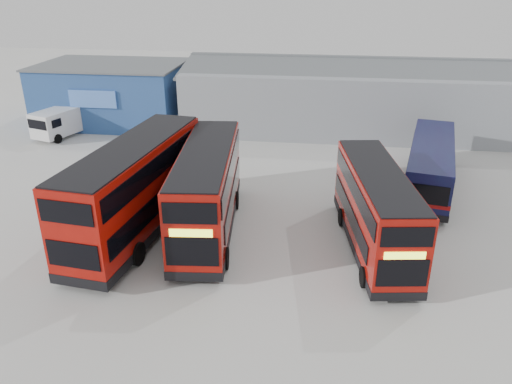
# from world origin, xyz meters

# --- Properties ---
(ground_plane) EXTENTS (120.00, 120.00, 0.00)m
(ground_plane) POSITION_xyz_m (0.00, 0.00, 0.00)
(ground_plane) COLOR #B0B0AB
(ground_plane) RESTS_ON ground
(office_block) EXTENTS (12.30, 8.32, 5.12)m
(office_block) POSITION_xyz_m (-14.00, 17.99, 2.58)
(office_block) COLOR navy
(office_block) RESTS_ON ground
(maintenance_shed) EXTENTS (30.50, 12.00, 5.89)m
(maintenance_shed) POSITION_xyz_m (8.00, 20.00, 2.60)
(maintenance_shed) COLOR gray
(maintenance_shed) RESTS_ON ground
(double_decker_left) EXTENTS (3.98, 11.53, 4.79)m
(double_decker_left) POSITION_xyz_m (-4.67, -1.74, 2.38)
(double_decker_left) COLOR #A10F09
(double_decker_left) RESTS_ON ground
(double_decker_centre) EXTENTS (3.53, 10.68, 4.44)m
(double_decker_centre) POSITION_xyz_m (-1.17, -1.01, 2.21)
(double_decker_centre) COLOR #A10F09
(double_decker_centre) RESTS_ON ground
(double_decker_right) EXTENTS (3.66, 9.73, 4.02)m
(double_decker_right) POSITION_xyz_m (7.16, -1.71, 2.00)
(double_decker_right) COLOR #A10F09
(double_decker_right) RESTS_ON ground
(single_decker_blue) EXTENTS (4.62, 11.02, 2.92)m
(single_decker_blue) POSITION_xyz_m (11.16, 6.33, 1.45)
(single_decker_blue) COLOR #0E163E
(single_decker_blue) RESTS_ON ground
(panel_van) EXTENTS (3.57, 5.59, 2.28)m
(panel_van) POSITION_xyz_m (-16.54, 13.38, 1.28)
(panel_van) COLOR white
(panel_van) RESTS_ON ground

